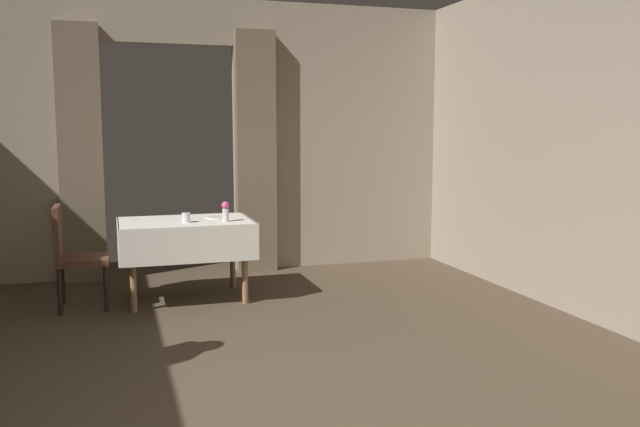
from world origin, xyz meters
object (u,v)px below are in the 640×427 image
at_px(chair_mid_left, 73,252).
at_px(glass_mid_b, 186,218).
at_px(dining_table_mid, 186,232).
at_px(flower_vase_mid, 226,211).
at_px(plate_mid_c, 217,217).

relative_size(chair_mid_left, glass_mid_b, 10.21).
bearing_deg(chair_mid_left, dining_table_mid, 2.60).
bearing_deg(chair_mid_left, flower_vase_mid, -6.19).
relative_size(glass_mid_b, plate_mid_c, 0.44).
relative_size(dining_table_mid, plate_mid_c, 5.93).
bearing_deg(plate_mid_c, glass_mid_b, -143.57).
height_order(dining_table_mid, flower_vase_mid, flower_vase_mid).
bearing_deg(glass_mid_b, plate_mid_c, 36.43).
height_order(flower_vase_mid, plate_mid_c, flower_vase_mid).
bearing_deg(glass_mid_b, dining_table_mid, 87.58).
bearing_deg(dining_table_mid, glass_mid_b, -92.42).
distance_m(chair_mid_left, plate_mid_c, 1.33).
relative_size(flower_vase_mid, glass_mid_b, 2.05).
height_order(glass_mid_b, plate_mid_c, glass_mid_b).
xyz_separation_m(dining_table_mid, plate_mid_c, (0.31, 0.08, 0.12)).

